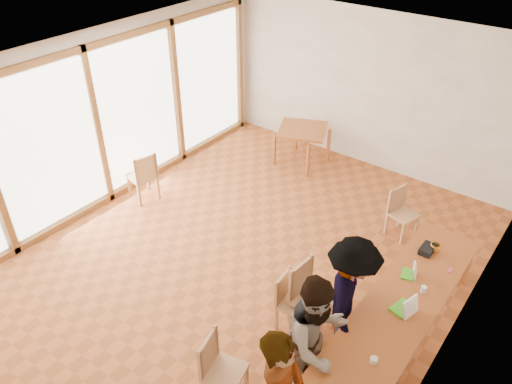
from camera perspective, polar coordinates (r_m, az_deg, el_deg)
ground at (r=7.63m, az=-2.15°, el=-8.39°), size 8.00×8.00×0.00m
wall_back at (r=9.79m, az=12.88°, el=11.17°), size 6.00×0.10×3.00m
wall_right at (r=5.68m, az=22.01°, el=-8.83°), size 0.10×8.00×3.00m
window_wall at (r=8.70m, az=-17.81°, el=7.46°), size 0.10×8.00×3.00m
ceiling at (r=6.05m, az=-2.76°, el=13.40°), size 6.00×8.00×0.04m
communal_table at (r=6.12m, az=15.17°, el=-13.98°), size 0.80×4.00×0.75m
side_table at (r=9.88m, az=5.32°, el=6.80°), size 0.90×0.90×0.75m
chair_near at (r=5.76m, az=-4.56°, el=-18.84°), size 0.51×0.51×0.48m
chair_mid at (r=6.48m, az=3.73°, el=-11.69°), size 0.43×0.43×0.44m
chair_far at (r=6.43m, az=5.82°, el=-11.01°), size 0.49×0.49×0.53m
chair_empty at (r=8.28m, az=16.12°, el=-1.58°), size 0.48×0.48×0.44m
chair_spare at (r=8.92m, az=-12.68°, el=2.20°), size 0.53×0.53×0.50m
person_mid at (r=5.55m, az=6.90°, el=-16.60°), size 0.84×0.98×1.73m
person_far at (r=6.08m, az=10.68°, el=-11.77°), size 1.02×1.24×1.67m
laptop_mid at (r=6.15m, az=16.80°, el=-12.53°), size 0.29×0.31×0.23m
laptop_far at (r=6.63m, az=17.32°, el=-8.79°), size 0.23×0.25×0.18m
yellow_mug at (r=7.11m, az=19.80°, el=-5.98°), size 0.15×0.15×0.11m
clear_glass at (r=6.46m, az=18.59°, el=-10.51°), size 0.07×0.07×0.09m
condiment_cup at (r=5.61m, az=13.32°, el=-18.19°), size 0.08×0.08×0.06m
pink_phone at (r=6.89m, az=21.29°, el=-8.32°), size 0.05×0.10×0.01m
black_pouch at (r=7.06m, az=18.98°, el=-6.20°), size 0.16×0.26×0.09m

